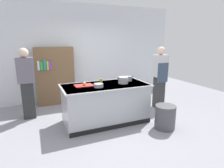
{
  "coord_description": "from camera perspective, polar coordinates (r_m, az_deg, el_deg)",
  "views": [
    {
      "loc": [
        -1.48,
        -3.83,
        1.89
      ],
      "look_at": [
        0.25,
        0.2,
        0.85
      ],
      "focal_mm": 29.71,
      "sensor_mm": 36.0,
      "label": 1
    }
  ],
  "objects": [
    {
      "name": "onion",
      "position": [
        4.12,
        -8.5,
        0.08
      ],
      "size": [
        0.07,
        0.07,
        0.07
      ],
      "primitive_type": "sphere",
      "color": "tan",
      "rests_on": "cutting_board"
    },
    {
      "name": "cutting_board",
      "position": [
        4.16,
        -8.65,
        -0.46
      ],
      "size": [
        0.4,
        0.28,
        0.02
      ],
      "primitive_type": "cube",
      "color": "red",
      "rests_on": "counter_island"
    },
    {
      "name": "trash_bin",
      "position": [
        4.26,
        16.02,
        -9.72
      ],
      "size": [
        0.44,
        0.44,
        0.52
      ],
      "primitive_type": "cylinder",
      "color": "#4C4C51",
      "rests_on": "ground_plane"
    },
    {
      "name": "mixing_bowl",
      "position": [
        4.01,
        -4.2,
        -0.44
      ],
      "size": [
        0.21,
        0.21,
        0.08
      ],
      "primitive_type": "cylinder",
      "color": "#B7BABF",
      "rests_on": "counter_island"
    },
    {
      "name": "sauce_pan",
      "position": [
        4.63,
        5.2,
        1.68
      ],
      "size": [
        0.22,
        0.16,
        0.12
      ],
      "color": "#99999E",
      "rests_on": "counter_island"
    },
    {
      "name": "stock_pot",
      "position": [
        4.34,
        3.47,
        1.18
      ],
      "size": [
        0.3,
        0.23,
        0.16
      ],
      "color": "#B7BABF",
      "rests_on": "counter_island"
    },
    {
      "name": "ground_plane",
      "position": [
        4.53,
        -1.95,
        -11.37
      ],
      "size": [
        10.0,
        10.0,
        0.0
      ],
      "primitive_type": "plane",
      "color": "gray"
    },
    {
      "name": "person_guest",
      "position": [
        4.89,
        -24.8,
        0.52
      ],
      "size": [
        0.38,
        0.24,
        1.72
      ],
      "rotation": [
        0.0,
        0.0,
        -1.59
      ],
      "color": "#2D2D2D",
      "rests_on": "ground_plane"
    },
    {
      "name": "juice_cup",
      "position": [
        4.42,
        -3.47,
        1.02
      ],
      "size": [
        0.07,
        0.07,
        0.1
      ],
      "primitive_type": "cylinder",
      "color": "yellow",
      "rests_on": "counter_island"
    },
    {
      "name": "back_wall",
      "position": [
        6.13,
        -9.32,
        9.52
      ],
      "size": [
        6.4,
        0.12,
        3.0
      ],
      "primitive_type": "cube",
      "color": "silver",
      "rests_on": "ground_plane"
    },
    {
      "name": "bookshelf",
      "position": [
        5.76,
        -17.09,
        2.35
      ],
      "size": [
        1.1,
        0.31,
        1.7
      ],
      "color": "brown",
      "rests_on": "ground_plane"
    },
    {
      "name": "counter_island",
      "position": [
        4.35,
        -1.99,
        -5.8
      ],
      "size": [
        1.98,
        0.98,
        0.9
      ],
      "color": "#B7BABF",
      "rests_on": "ground_plane"
    },
    {
      "name": "person_chef",
      "position": [
        5.37,
        14.51,
        2.42
      ],
      "size": [
        0.38,
        0.25,
        1.72
      ],
      "rotation": [
        0.0,
        0.0,
        1.49
      ],
      "color": "#323232",
      "rests_on": "ground_plane"
    }
  ]
}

